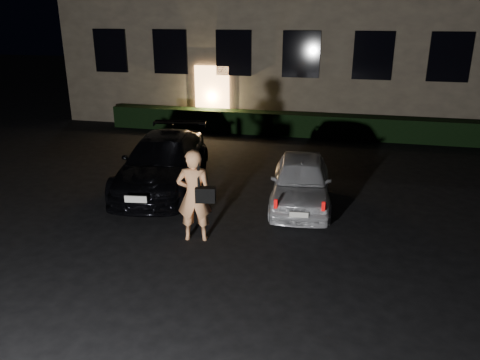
# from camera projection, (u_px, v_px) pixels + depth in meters

# --- Properties ---
(ground) EXTENTS (80.00, 80.00, 0.00)m
(ground) POSITION_uv_depth(u_px,v_px,m) (230.00, 275.00, 8.45)
(ground) COLOR black
(ground) RESTS_ON ground
(hedge) EXTENTS (15.00, 0.70, 0.85)m
(hedge) POSITION_uv_depth(u_px,v_px,m) (297.00, 124.00, 17.94)
(hedge) COLOR black
(hedge) RESTS_ON ground
(sedan) EXTENTS (2.54, 4.95, 1.37)m
(sedan) POSITION_uv_depth(u_px,v_px,m) (163.00, 162.00, 12.56)
(sedan) COLOR black
(sedan) RESTS_ON ground
(hatch) EXTENTS (1.71, 3.63, 1.20)m
(hatch) POSITION_uv_depth(u_px,v_px,m) (301.00, 181.00, 11.41)
(hatch) COLOR silver
(hatch) RESTS_ON ground
(man) EXTENTS (0.87, 0.60, 1.95)m
(man) POSITION_uv_depth(u_px,v_px,m) (195.00, 195.00, 9.47)
(man) COLOR #F0A167
(man) RESTS_ON ground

